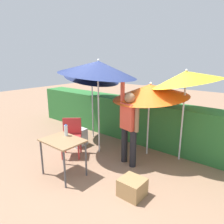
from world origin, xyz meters
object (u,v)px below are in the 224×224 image
chair_plastic (72,135)px  crate_cardboard (132,187)px  umbrella_navy (186,77)px  umbrella_orange (150,91)px  bottle_water (66,130)px  cooler_box (76,137)px  umbrella_yellow (92,74)px  umbrella_rainbow (98,68)px  folding_table (63,144)px  person_vendor (129,124)px

chair_plastic → crate_cardboard: chair_plastic is taller
chair_plastic → crate_cardboard: (1.99, -0.37, -0.36)m
umbrella_navy → crate_cardboard: size_ratio=5.39×
crate_cardboard → umbrella_orange: bearing=111.2°
umbrella_navy → bottle_water: (-1.64, -1.90, -1.02)m
cooler_box → bottle_water: (0.84, -0.98, 0.64)m
bottle_water → crate_cardboard: bearing=5.4°
umbrella_yellow → cooler_box: 1.78m
umbrella_yellow → cooler_box: bearing=-85.7°
umbrella_rainbow → umbrella_navy: 1.92m
umbrella_yellow → cooler_box: (0.05, -0.72, -1.62)m
chair_plastic → bottle_water: size_ratio=3.71×
folding_table → bottle_water: (-0.11, 0.18, 0.21)m
person_vendor → cooler_box: 1.83m
cooler_box → umbrella_navy: bearing=20.3°
bottle_water → umbrella_yellow: bearing=117.8°
folding_table → cooler_box: bearing=129.5°
person_vendor → umbrella_navy: bearing=48.1°
cooler_box → person_vendor: bearing=1.0°
umbrella_rainbow → cooler_box: size_ratio=4.80×
chair_plastic → folding_table: 0.91m
umbrella_rainbow → cooler_box: (-0.77, -0.08, -1.83)m
umbrella_navy → chair_plastic: (-2.11, -1.39, -1.38)m
cooler_box → umbrella_yellow: bearing=94.3°
umbrella_orange → umbrella_yellow: 1.85m
umbrella_yellow → bottle_water: (0.90, -1.70, -0.98)m
umbrella_navy → crate_cardboard: umbrella_navy is taller
umbrella_yellow → umbrella_navy: (2.54, 0.20, 0.04)m
umbrella_rainbow → folding_table: umbrella_rainbow is taller
umbrella_rainbow → bottle_water: (0.08, -1.06, -1.19)m
bottle_water → chair_plastic: bearing=132.3°
umbrella_orange → cooler_box: size_ratio=3.75×
crate_cardboard → folding_table: bearing=-167.1°
person_vendor → bottle_water: size_ratio=7.83×
folding_table → person_vendor: bearing=58.4°
umbrella_rainbow → folding_table: 1.87m
crate_cardboard → folding_table: folding_table is taller
crate_cardboard → bottle_water: bottle_water is taller
umbrella_navy → crate_cardboard: bearing=-93.7°
umbrella_rainbow → cooler_box: 1.99m
crate_cardboard → folding_table: 1.54m
umbrella_navy → cooler_box: size_ratio=4.50×
umbrella_yellow → person_vendor: size_ratio=1.14×
umbrella_orange → folding_table: umbrella_orange is taller
umbrella_yellow → chair_plastic: bearing=-70.0°
umbrella_yellow → cooler_box: size_ratio=4.41×
crate_cardboard → person_vendor: bearing=128.5°
crate_cardboard → bottle_water: (-1.53, -0.14, 0.72)m
person_vendor → chair_plastic: bearing=-159.2°
person_vendor → cooler_box: size_ratio=3.86×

